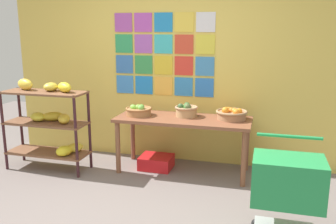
# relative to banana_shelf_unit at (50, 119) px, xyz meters

# --- Properties ---
(ground) EXTENTS (9.75, 9.75, 0.00)m
(ground) POSITION_rel_banana_shelf_unit_xyz_m (1.34, -1.10, -0.67)
(ground) COLOR slate
(back_wall_with_art) EXTENTS (4.51, 0.07, 2.70)m
(back_wall_with_art) POSITION_rel_banana_shelf_unit_xyz_m (1.33, 0.80, 0.68)
(back_wall_with_art) COLOR #DFC054
(back_wall_with_art) RESTS_ON ground
(banana_shelf_unit) EXTENTS (1.07, 0.44, 1.17)m
(banana_shelf_unit) POSITION_rel_banana_shelf_unit_xyz_m (0.00, 0.00, 0.00)
(banana_shelf_unit) COLOR #36191E
(banana_shelf_unit) RESTS_ON ground
(display_table) EXTENTS (1.67, 0.64, 0.71)m
(display_table) POSITION_rel_banana_shelf_unit_xyz_m (1.67, 0.35, -0.05)
(display_table) COLOR brown
(display_table) RESTS_ON ground
(fruit_basket_right) EXTENTS (0.29, 0.29, 0.18)m
(fruit_basket_right) POSITION_rel_banana_shelf_unit_xyz_m (1.69, 0.43, 0.12)
(fruit_basket_right) COLOR tan
(fruit_basket_right) RESTS_ON display_table
(fruit_basket_back_left) EXTENTS (0.38, 0.38, 0.16)m
(fruit_basket_back_left) POSITION_rel_banana_shelf_unit_xyz_m (2.25, 0.43, 0.10)
(fruit_basket_back_left) COLOR #A1704D
(fruit_basket_back_left) RESTS_ON display_table
(fruit_basket_back_right) EXTENTS (0.34, 0.34, 0.14)m
(fruit_basket_back_right) POSITION_rel_banana_shelf_unit_xyz_m (1.08, 0.33, 0.10)
(fruit_basket_back_right) COLOR #A16D41
(fruit_basket_back_right) RESTS_ON display_table
(produce_crate_under_table) EXTENTS (0.41, 0.35, 0.17)m
(produce_crate_under_table) POSITION_rel_banana_shelf_unit_xyz_m (1.31, 0.36, -0.59)
(produce_crate_under_table) COLOR red
(produce_crate_under_table) RESTS_ON ground
(shopping_cart) EXTENTS (0.58, 0.45, 0.89)m
(shopping_cart) POSITION_rel_banana_shelf_unit_xyz_m (2.86, -0.95, -0.15)
(shopping_cart) COLOR black
(shopping_cart) RESTS_ON ground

